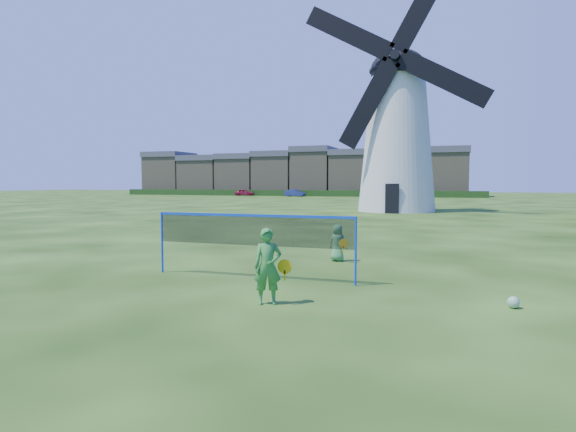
% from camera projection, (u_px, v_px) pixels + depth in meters
% --- Properties ---
extents(ground, '(220.00, 220.00, 0.00)m').
position_uv_depth(ground, '(273.00, 281.00, 11.34)').
color(ground, black).
rests_on(ground, ground).
extents(windmill, '(13.65, 6.01, 18.43)m').
position_uv_depth(windmill, '(397.00, 131.00, 38.11)').
color(windmill, silver).
rests_on(windmill, ground).
extents(badminton_net, '(5.05, 0.05, 1.55)m').
position_uv_depth(badminton_net, '(252.00, 231.00, 11.59)').
color(badminton_net, blue).
rests_on(badminton_net, ground).
extents(player_girl, '(0.73, 0.53, 1.45)m').
position_uv_depth(player_girl, '(268.00, 266.00, 9.17)').
color(player_girl, '#378938').
rests_on(player_girl, ground).
extents(player_boy, '(0.65, 0.44, 1.09)m').
position_uv_depth(player_boy, '(338.00, 243.00, 14.18)').
color(player_boy, '#4B9C54').
rests_on(player_boy, ground).
extents(play_ball, '(0.22, 0.22, 0.22)m').
position_uv_depth(play_ball, '(513.00, 302.00, 8.90)').
color(play_ball, green).
rests_on(play_ball, ground).
extents(terraced_houses, '(58.59, 8.40, 8.39)m').
position_uv_depth(terraced_houses, '(295.00, 173.00, 86.35)').
color(terraced_houses, gray).
rests_on(terraced_houses, ground).
extents(hedge, '(62.00, 0.80, 1.00)m').
position_uv_depth(hedge, '(288.00, 193.00, 80.71)').
color(hedge, '#193814').
rests_on(hedge, ground).
extents(car_left, '(3.55, 2.28, 1.12)m').
position_uv_depth(car_left, '(244.00, 193.00, 81.41)').
color(car_left, maroon).
rests_on(car_left, ground).
extents(car_right, '(3.56, 1.67, 1.13)m').
position_uv_depth(car_right, '(295.00, 193.00, 78.05)').
color(car_right, navy).
rests_on(car_right, ground).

